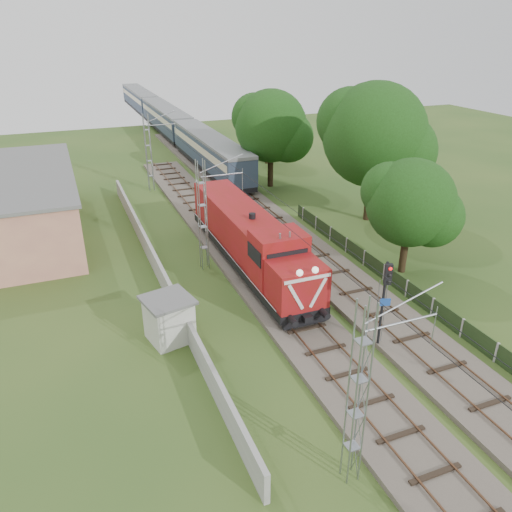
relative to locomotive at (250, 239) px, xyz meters
name	(u,v)px	position (x,y,z in m)	size (l,w,h in m)	color
ground	(319,348)	(0.00, -10.64, -2.35)	(140.00, 140.00, 0.00)	#2A4C1C
track_main	(269,288)	(0.00, -3.64, -2.17)	(4.20, 70.00, 0.45)	#6B6054
track_side	(264,215)	(5.00, 9.36, -2.17)	(4.20, 80.00, 0.45)	#6B6054
catenary	(203,215)	(-2.95, 1.36, 1.70)	(3.31, 70.00, 8.00)	gray
boundary_wall	(157,266)	(-6.50, 1.36, -1.60)	(0.25, 40.00, 1.50)	#9E9E99
station_building	(24,203)	(-15.00, 13.36, 0.28)	(8.40, 20.40, 5.22)	tan
fence	(407,288)	(8.00, -7.64, -1.75)	(0.12, 32.00, 1.20)	black
locomotive	(250,239)	(0.00, 0.00, 0.00)	(3.18, 18.18, 4.62)	black
coach_rake	(166,118)	(5.00, 50.07, 0.26)	(3.18, 70.83, 3.67)	black
signal_post	(385,291)	(3.01, -11.83, 1.25)	(0.57, 0.45, 5.25)	black
relay_hut	(169,319)	(-7.40, -6.71, -1.03)	(3.03, 3.03, 2.62)	beige
tree_a	(412,204)	(10.06, -4.50, 2.77)	(6.34, 6.04, 8.22)	#342315
tree_b	(376,136)	(13.60, 5.42, 5.18)	(9.30, 8.86, 12.06)	#342315
tree_c	(272,127)	(9.47, 18.08, 4.04)	(7.90, 7.53, 10.25)	#342315
tree_d	(268,124)	(12.91, 27.33, 2.55)	(6.06, 5.77, 7.86)	#342315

